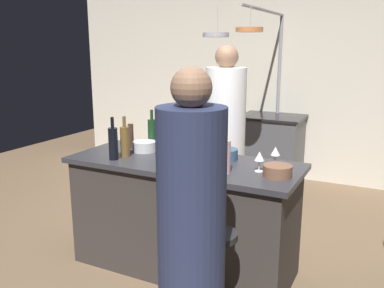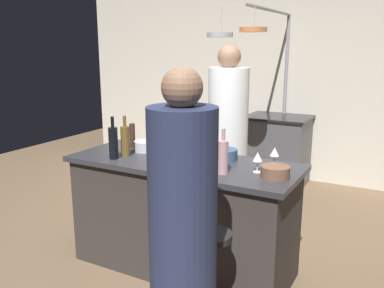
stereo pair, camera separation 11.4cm
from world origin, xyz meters
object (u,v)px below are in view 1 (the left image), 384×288
at_px(wine_bottle_dark, 113,143).
at_px(mixing_bowl_wooden, 277,171).
at_px(wine_glass_near_left_guest, 259,157).
at_px(stove_range, 271,149).
at_px(chef, 225,147).
at_px(wine_glass_near_right_guest, 275,152).
at_px(mixing_bowl_blue, 225,154).
at_px(wine_glass_by_chef, 185,150).
at_px(mixing_bowl_steel, 144,146).
at_px(wine_bottle_white, 170,147).
at_px(pepper_mill, 131,136).
at_px(bar_stool_right, 215,278).
at_px(wine_bottle_rose, 225,156).
at_px(wine_bottle_amber, 125,141).
at_px(wine_bottle_red, 152,133).
at_px(guest_right, 191,242).

xyz_separation_m(wine_bottle_dark, mixing_bowl_wooden, (1.25, 0.15, -0.09)).
distance_m(wine_bottle_dark, wine_glass_near_left_guest, 1.13).
height_order(stove_range, chef, chef).
xyz_separation_m(wine_bottle_dark, wine_glass_near_right_guest, (1.17, 0.39, -0.03)).
xyz_separation_m(stove_range, wine_glass_near_right_guest, (0.67, -2.28, 0.56)).
bearing_deg(mixing_bowl_wooden, stove_range, 106.69).
bearing_deg(mixing_bowl_blue, mixing_bowl_wooden, -26.77).
bearing_deg(wine_glass_by_chef, mixing_bowl_steel, 159.40).
bearing_deg(mixing_bowl_blue, wine_bottle_white, -141.62).
bearing_deg(wine_bottle_dark, pepper_mill, 104.69).
distance_m(bar_stool_right, wine_glass_near_right_guest, 1.02).
bearing_deg(wine_bottle_dark, mixing_bowl_steel, 77.58).
distance_m(wine_bottle_white, wine_bottle_rose, 0.49).
bearing_deg(wine_bottle_amber, mixing_bowl_blue, 20.42).
bearing_deg(wine_bottle_amber, wine_bottle_red, 84.77).
height_order(stove_range, wine_bottle_amber, wine_bottle_amber).
height_order(guest_right, mixing_bowl_steel, guest_right).
bearing_deg(wine_bottle_rose, wine_glass_near_left_guest, 36.20).
height_order(wine_bottle_amber, wine_glass_near_right_guest, wine_bottle_amber).
xyz_separation_m(guest_right, mixing_bowl_blue, (-0.28, 1.14, 0.17)).
distance_m(wine_bottle_red, wine_glass_near_left_guest, 1.08).
height_order(chef, guest_right, chef).
height_order(wine_bottle_amber, wine_bottle_red, wine_bottle_red).
bearing_deg(stove_range, wine_glass_near_left_guest, -76.11).
height_order(chef, wine_glass_near_right_guest, chef).
bearing_deg(wine_glass_by_chef, pepper_mill, 160.53).
bearing_deg(chef, guest_right, -73.05).
xyz_separation_m(wine_bottle_rose, wine_glass_by_chef, (-0.37, 0.10, -0.02)).
bearing_deg(wine_glass_by_chef, wine_bottle_red, 146.60).
relative_size(wine_bottle_amber, wine_bottle_red, 0.98).
distance_m(pepper_mill, wine_bottle_white, 0.59).
xyz_separation_m(chef, wine_bottle_amber, (-0.47, -0.95, 0.20)).
relative_size(pepper_mill, wine_glass_near_left_guest, 1.44).
relative_size(bar_stool_right, wine_bottle_rose, 2.14).
bearing_deg(stove_range, wine_bottle_rose, -81.01).
bearing_deg(wine_bottle_white, mixing_bowl_steel, 150.48).
height_order(stove_range, mixing_bowl_blue, mixing_bowl_blue).
bearing_deg(wine_bottle_rose, guest_right, -79.94).
xyz_separation_m(wine_bottle_white, wine_glass_by_chef, (0.11, 0.03, -0.01)).
relative_size(stove_range, mixing_bowl_blue, 4.38).
distance_m(wine_glass_near_right_guest, mixing_bowl_steel, 1.10).
distance_m(stove_range, wine_bottle_white, 2.60).
height_order(wine_bottle_red, mixing_bowl_steel, wine_bottle_red).
distance_m(wine_bottle_dark, wine_glass_by_chef, 0.57).
bearing_deg(guest_right, wine_bottle_amber, 139.92).
relative_size(chef, wine_bottle_rose, 5.58).
bearing_deg(wine_bottle_amber, wine_bottle_white, 1.18).
relative_size(wine_glass_near_left_guest, mixing_bowl_steel, 0.73).
xyz_separation_m(wine_bottle_white, wine_bottle_rose, (0.48, -0.07, 0.00)).
bearing_deg(wine_glass_near_left_guest, wine_glass_by_chef, -175.33).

